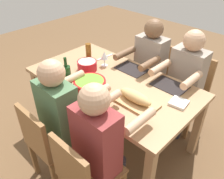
{
  "coord_description": "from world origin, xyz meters",
  "views": [
    {
      "loc": [
        1.35,
        -1.41,
        1.96
      ],
      "look_at": [
        0.0,
        0.0,
        0.63
      ],
      "focal_mm": 37.43,
      "sensor_mm": 36.0,
      "label": 1
    }
  ],
  "objects_px": {
    "bread_loaf": "(135,97)",
    "diner_far_right": "(185,78)",
    "chair_near_center": "(48,142)",
    "chair_far_center": "(156,73)",
    "diner_near_center": "(62,112)",
    "diner_far_center": "(148,63)",
    "wine_bottle": "(67,75)",
    "serving_bowl_salad": "(90,84)",
    "beer_bottle": "(89,53)",
    "chair_near_right": "(84,174)",
    "serving_bowl_pasta": "(87,65)",
    "wine_glass": "(104,56)",
    "napkin_stack": "(179,103)",
    "chair_far_right": "(189,88)",
    "cutting_board": "(135,102)",
    "dining_table": "(112,87)",
    "diner_near_right": "(101,140)"
  },
  "relations": [
    {
      "from": "diner_far_right",
      "to": "wine_glass",
      "type": "height_order",
      "value": "diner_far_right"
    },
    {
      "from": "chair_far_center",
      "to": "wine_bottle",
      "type": "bearing_deg",
      "value": -102.06
    },
    {
      "from": "chair_far_right",
      "to": "chair_near_center",
      "type": "bearing_deg",
      "value": -106.45
    },
    {
      "from": "serving_bowl_salad",
      "to": "beer_bottle",
      "type": "relative_size",
      "value": 1.34
    },
    {
      "from": "diner_far_center",
      "to": "dining_table",
      "type": "bearing_deg",
      "value": -90.0
    },
    {
      "from": "diner_far_center",
      "to": "napkin_stack",
      "type": "height_order",
      "value": "diner_far_center"
    },
    {
      "from": "chair_near_center",
      "to": "chair_far_center",
      "type": "bearing_deg",
      "value": 90.0
    },
    {
      "from": "chair_near_center",
      "to": "chair_near_right",
      "type": "xyz_separation_m",
      "value": [
        0.47,
        0.0,
        0.0
      ]
    },
    {
      "from": "chair_near_center",
      "to": "wine_bottle",
      "type": "relative_size",
      "value": 2.93
    },
    {
      "from": "diner_far_right",
      "to": "cutting_board",
      "type": "distance_m",
      "value": 0.74
    },
    {
      "from": "chair_far_right",
      "to": "serving_bowl_salad",
      "type": "height_order",
      "value": "chair_far_right"
    },
    {
      "from": "diner_far_right",
      "to": "wine_bottle",
      "type": "distance_m",
      "value": 1.2
    },
    {
      "from": "chair_far_center",
      "to": "serving_bowl_salad",
      "type": "distance_m",
      "value": 1.09
    },
    {
      "from": "diner_far_center",
      "to": "chair_near_right",
      "type": "bearing_deg",
      "value": -71.52
    },
    {
      "from": "diner_far_center",
      "to": "napkin_stack",
      "type": "distance_m",
      "value": 0.83
    },
    {
      "from": "wine_bottle",
      "to": "chair_far_center",
      "type": "bearing_deg",
      "value": 77.94
    },
    {
      "from": "diner_near_center",
      "to": "wine_glass",
      "type": "height_order",
      "value": "diner_near_center"
    },
    {
      "from": "bread_loaf",
      "to": "napkin_stack",
      "type": "xyz_separation_m",
      "value": [
        0.28,
        0.25,
        -0.05
      ]
    },
    {
      "from": "diner_near_center",
      "to": "diner_far_center",
      "type": "relative_size",
      "value": 1.0
    },
    {
      "from": "serving_bowl_salad",
      "to": "beer_bottle",
      "type": "bearing_deg",
      "value": 139.31
    },
    {
      "from": "bread_loaf",
      "to": "diner_far_right",
      "type": "bearing_deg",
      "value": 84.51
    },
    {
      "from": "serving_bowl_pasta",
      "to": "chair_near_center",
      "type": "bearing_deg",
      "value": -66.33
    },
    {
      "from": "diner_far_center",
      "to": "serving_bowl_pasta",
      "type": "xyz_separation_m",
      "value": [
        -0.33,
        -0.63,
        0.1
      ]
    },
    {
      "from": "chair_far_right",
      "to": "bread_loaf",
      "type": "xyz_separation_m",
      "value": [
        -0.07,
        -0.91,
        0.32
      ]
    },
    {
      "from": "diner_near_right",
      "to": "wine_bottle",
      "type": "height_order",
      "value": "diner_near_right"
    },
    {
      "from": "serving_bowl_pasta",
      "to": "diner_far_center",
      "type": "bearing_deg",
      "value": 62.27
    },
    {
      "from": "diner_near_center",
      "to": "cutting_board",
      "type": "height_order",
      "value": "diner_near_center"
    },
    {
      "from": "serving_bowl_pasta",
      "to": "wine_glass",
      "type": "height_order",
      "value": "wine_glass"
    },
    {
      "from": "beer_bottle",
      "to": "wine_glass",
      "type": "distance_m",
      "value": 0.19
    },
    {
      "from": "diner_far_center",
      "to": "serving_bowl_pasta",
      "type": "height_order",
      "value": "diner_far_center"
    },
    {
      "from": "bread_loaf",
      "to": "wine_bottle",
      "type": "bearing_deg",
      "value": -160.68
    },
    {
      "from": "serving_bowl_salad",
      "to": "beer_bottle",
      "type": "distance_m",
      "value": 0.54
    },
    {
      "from": "chair_far_center",
      "to": "serving_bowl_pasta",
      "type": "relative_size",
      "value": 4.18
    },
    {
      "from": "chair_near_right",
      "to": "serving_bowl_pasta",
      "type": "bearing_deg",
      "value": 136.44
    },
    {
      "from": "chair_near_right",
      "to": "wine_glass",
      "type": "height_order",
      "value": "wine_glass"
    },
    {
      "from": "chair_far_right",
      "to": "cutting_board",
      "type": "xyz_separation_m",
      "value": [
        -0.07,
        -0.91,
        0.27
      ]
    },
    {
      "from": "napkin_stack",
      "to": "chair_far_center",
      "type": "bearing_deg",
      "value": 135.14
    },
    {
      "from": "diner_near_center",
      "to": "beer_bottle",
      "type": "relative_size",
      "value": 5.45
    },
    {
      "from": "diner_near_center",
      "to": "beer_bottle",
      "type": "xyz_separation_m",
      "value": [
        -0.45,
        0.7,
        0.15
      ]
    },
    {
      "from": "chair_near_center",
      "to": "diner_near_center",
      "type": "relative_size",
      "value": 0.71
    },
    {
      "from": "chair_near_center",
      "to": "chair_far_right",
      "type": "distance_m",
      "value": 1.64
    },
    {
      "from": "wine_bottle",
      "to": "napkin_stack",
      "type": "bearing_deg",
      "value": 27.13
    },
    {
      "from": "diner_far_right",
      "to": "beer_bottle",
      "type": "relative_size",
      "value": 5.45
    },
    {
      "from": "diner_near_center",
      "to": "diner_far_center",
      "type": "distance_m",
      "value": 1.21
    },
    {
      "from": "diner_far_center",
      "to": "beer_bottle",
      "type": "relative_size",
      "value": 5.45
    },
    {
      "from": "chair_near_center",
      "to": "beer_bottle",
      "type": "bearing_deg",
      "value": 116.83
    },
    {
      "from": "diner_near_center",
      "to": "diner_far_center",
      "type": "bearing_deg",
      "value": 90.0
    },
    {
      "from": "wine_bottle",
      "to": "napkin_stack",
      "type": "height_order",
      "value": "wine_bottle"
    },
    {
      "from": "serving_bowl_pasta",
      "to": "wine_glass",
      "type": "relative_size",
      "value": 1.23
    },
    {
      "from": "chair_near_center",
      "to": "chair_far_right",
      "type": "height_order",
      "value": "same"
    }
  ]
}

